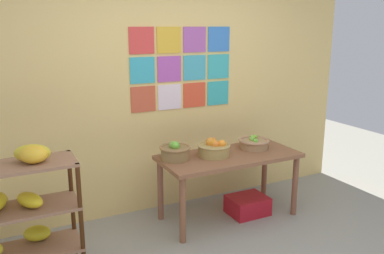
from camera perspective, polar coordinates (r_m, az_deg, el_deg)
The scene contains 7 objects.
back_wall_with_art at distance 4.33m, azimuth -3.57°, elevation 7.80°, with size 4.53×0.07×2.99m.
banana_shelf_unit at distance 3.46m, azimuth -24.29°, elevation -10.49°, with size 1.07×0.42×1.09m.
display_table at distance 4.21m, azimuth 5.18°, elevation -4.99°, with size 1.43×0.65×0.68m.
fruit_basket_left at distance 4.11m, azimuth 3.06°, elevation -2.96°, with size 0.33×0.33×0.18m.
fruit_basket_right at distance 4.41m, azimuth 8.62°, elevation -2.22°, with size 0.33×0.33×0.13m.
fruit_basket_centre at distance 4.00m, azimuth -2.39°, elevation -3.36°, with size 0.30×0.30×0.19m.
produce_crate_under_table at distance 4.48m, azimuth 7.73°, elevation -10.73°, with size 0.40×0.33×0.19m, color #B01621.
Camera 1 is at (-1.68, -2.18, 1.96)m, focal length 38.29 mm.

